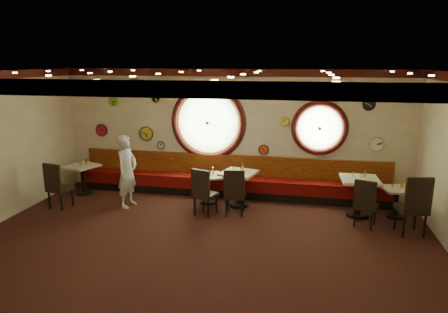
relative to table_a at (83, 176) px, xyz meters
The scene contains 50 objects.
floor 4.34m from the table_a, 29.30° to the right, with size 9.00×6.00×0.00m, color black.
ceiling 5.09m from the table_a, 29.30° to the right, with size 9.00×6.00×0.02m, color gold.
wall_back 4.02m from the table_a, 13.32° to the left, with size 9.00×0.02×3.20m, color beige.
wall_front 6.44m from the table_a, 53.66° to the right, with size 9.00×0.02×3.20m, color beige.
molding_back 4.66m from the table_a, 12.60° to the left, with size 9.00×0.10×0.18m, color #380C0A.
molding_front 6.83m from the table_a, 53.39° to the right, with size 9.00×0.10×0.18m, color #380C0A.
banquette_base 3.83m from the table_a, ahead, with size 8.00×0.55×0.20m, color black.
banquette_seat 3.81m from the table_a, ahead, with size 8.00×0.55×0.30m, color #5C0807.
banquette_back 3.86m from the table_a, 12.45° to the left, with size 8.00×0.10×0.55m, color #620D07.
porthole_left_glass 3.55m from the table_a, 15.65° to the left, with size 1.66×1.66×0.02m, color #9CD27E.
porthole_left_frame 3.55m from the table_a, 15.40° to the left, with size 1.98×1.98×0.18m, color #380C0A.
porthole_left_ring 3.54m from the table_a, 14.89° to the left, with size 1.61×1.61×0.03m, color gold.
porthole_right_glass 6.17m from the table_a, ahead, with size 1.10×1.10×0.02m, color #9CD27E.
porthole_right_frame 6.16m from the table_a, ahead, with size 1.38×1.38×0.18m, color #380C0A.
porthole_right_ring 6.16m from the table_a, ahead, with size 1.09×1.09×0.03m, color gold.
wall_clock_0 2.77m from the table_a, 25.79° to the left, with size 0.24×0.24×0.03m, color black.
wall_clock_1 1.37m from the table_a, 79.39° to the left, with size 0.32×0.32×0.03m, color red.
wall_clock_2 2.12m from the table_a, 56.66° to the left, with size 0.26×0.26×0.03m, color #6CB323.
wall_clock_3 1.97m from the table_a, 30.23° to the left, with size 0.36×0.36×0.03m, color gold.
wall_clock_4 4.74m from the table_a, 10.45° to the left, with size 0.24×0.24×0.03m, color #F2411C.
wall_clock_5 2.17m from the table_a, 24.57° to the left, with size 0.20×0.20×0.03m, color silver.
wall_clock_6 7.42m from the table_a, ahead, with size 0.34×0.34×0.03m, color white.
wall_clock_7 7.36m from the table_a, ahead, with size 0.28×0.28×0.03m, color black.
wall_clock_8 5.38m from the table_a, ahead, with size 0.22×0.22×0.03m, color #EAF250.
table_a is the anchor object (origin of this frame).
table_b 3.36m from the table_a, ahead, with size 0.83×0.83×0.71m.
table_c 4.12m from the table_a, ahead, with size 0.94×0.94×0.84m.
table_d 6.85m from the table_a, ahead, with size 0.84×0.84×0.88m.
table_e 7.66m from the table_a, ahead, with size 0.72×0.72×0.68m.
chair_a 1.14m from the table_a, 90.31° to the right, with size 0.54×0.54×0.68m.
chair_b 3.56m from the table_a, 14.03° to the right, with size 0.58×0.58×0.67m.
chair_c 4.21m from the table_a, 10.07° to the right, with size 0.48×0.48×0.67m.
chair_d 6.95m from the table_a, ahead, with size 0.56×0.56×0.64m.
chair_e 7.86m from the table_a, ahead, with size 0.61×0.61×0.77m.
condiment_a_salt 0.37m from the table_a, 144.65° to the left, with size 0.04×0.04×0.10m, color silver.
condiment_b_salt 3.25m from the table_a, ahead, with size 0.04×0.04×0.10m, color silver.
condiment_c_salt 4.00m from the table_a, ahead, with size 0.04×0.04×0.10m, color silver.
condiment_d_salt 6.72m from the table_a, ahead, with size 0.04×0.04×0.11m, color #BDBCC1.
condiment_a_pepper 0.34m from the table_a, 165.79° to the right, with size 0.04×0.04×0.10m, color silver.
condiment_b_pepper 3.44m from the table_a, ahead, with size 0.04×0.04×0.10m, color silver.
condiment_c_pepper 4.20m from the table_a, ahead, with size 0.04×0.04×0.11m, color silver.
condiment_d_pepper 6.89m from the table_a, ahead, with size 0.04×0.04×0.10m, color #B9BABE.
condiment_a_bottle 0.38m from the table_a, 22.17° to the left, with size 0.05×0.05×0.16m, color yellow.
condiment_b_bottle 3.48m from the table_a, ahead, with size 0.05×0.05×0.17m, color gold.
condiment_c_bottle 4.22m from the table_a, ahead, with size 0.05×0.05×0.17m, color gold.
condiment_d_bottle 6.97m from the table_a, ahead, with size 0.05×0.05×0.15m, color #C5882E.
condiment_e_salt 7.56m from the table_a, ahead, with size 0.04×0.04×0.10m, color silver.
condiment_e_pepper 7.72m from the table_a, ahead, with size 0.04×0.04×0.10m, color silver.
condiment_e_bottle 7.79m from the table_a, ahead, with size 0.05×0.05×0.17m, color gold.
waiter 1.72m from the table_a, 22.29° to the right, with size 0.63×0.41×1.72m, color silver.
Camera 1 is at (1.84, -6.93, 3.40)m, focal length 32.00 mm.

